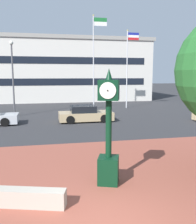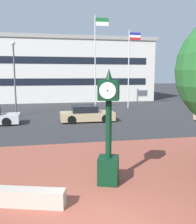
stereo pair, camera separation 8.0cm
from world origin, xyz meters
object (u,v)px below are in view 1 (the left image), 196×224
Objects in this scene: car_street_near at (85,114)px; civic_building at (56,70)px; street_clock at (109,136)px; flagpole_primary at (95,56)px; street_lamp_post at (13,71)px; flagpole_secondary at (128,64)px.

car_street_near is 0.16× the size of civic_building.
civic_building is at bearing 110.76° from street_clock.
flagpole_primary is 1.50× the size of street_lamp_post.
flagpole_primary is (3.16, 18.95, 4.02)m from street_clock.
car_street_near is 9.17m from flagpole_primary.
street_lamp_post reaches higher than street_clock.
street_clock is at bearing -72.43° from street_lamp_post.
flagpole_primary is 8.94m from street_lamp_post.
street_clock is 11.75m from car_street_near.
flagpole_secondary is 15.85m from civic_building.
street_clock is 0.91× the size of car_street_near.
flagpole_primary is at bearing -180.00° from flagpole_secondary.
car_street_near is at bearing -32.42° from street_lamp_post.
flagpole_primary reaches higher than flagpole_secondary.
flagpole_secondary is (5.94, 7.29, 4.30)m from car_street_near.
civic_building is (-1.46, 21.31, 3.88)m from car_street_near.
street_lamp_post is at bearing 127.48° from street_clock.
flagpole_primary is 1.16× the size of flagpole_secondary.
civic_building is 18.14m from street_lamp_post.
flagpole_primary reaches higher than car_street_near.
flagpole_primary reaches higher than civic_building.
flagpole_secondary reaches higher than car_street_near.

